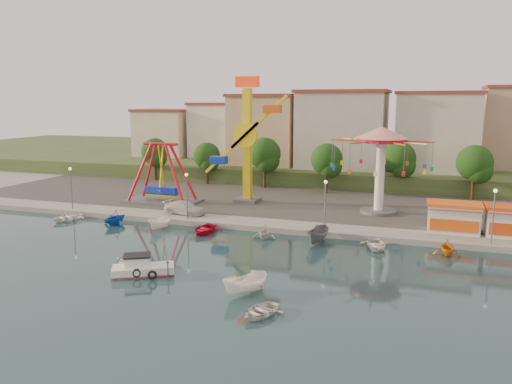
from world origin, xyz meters
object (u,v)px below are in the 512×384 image
at_px(wave_swinger, 381,150).
at_px(van, 185,208).
at_px(pirate_ship_ride, 162,174).
at_px(kamikaze_tower, 250,144).
at_px(skiff, 245,284).
at_px(rowboat_a, 127,260).
at_px(cabin_motorboat, 142,269).

xyz_separation_m(wave_swinger, van, (-21.93, -8.14, -6.83)).
xyz_separation_m(pirate_ship_ride, kamikaze_tower, (11.21, 3.45, 4.04)).
bearing_deg(skiff, pirate_ship_ride, 161.83).
relative_size(kamikaze_tower, van, 3.13).
bearing_deg(wave_swinger, kamikaze_tower, 177.01).
bearing_deg(skiff, wave_swinger, 108.45).
relative_size(wave_swinger, rowboat_a, 3.26).
distance_m(cabin_motorboat, van, 19.56).
bearing_deg(kamikaze_tower, van, -119.44).
height_order(kamikaze_tower, wave_swinger, kamikaze_tower).
bearing_deg(kamikaze_tower, wave_swinger, -2.99).
distance_m(kamikaze_tower, rowboat_a, 27.29).
bearing_deg(wave_swinger, van, -159.64).
bearing_deg(van, cabin_motorboat, -152.95).
distance_m(pirate_ship_ride, rowboat_a, 24.64).
height_order(skiff, van, van).
xyz_separation_m(cabin_motorboat, rowboat_a, (-2.59, 1.75, -0.09)).
bearing_deg(rowboat_a, wave_swinger, 36.08).
height_order(pirate_ship_ride, rowboat_a, pirate_ship_ride).
bearing_deg(skiff, cabin_motorboat, -155.51).
bearing_deg(skiff, rowboat_a, -161.94).
height_order(pirate_ship_ride, cabin_motorboat, pirate_ship_ride).
xyz_separation_m(skiff, van, (-15.04, 20.00, 0.61)).
relative_size(wave_swinger, van, 2.20).
distance_m(pirate_ship_ride, skiff, 33.39).
bearing_deg(rowboat_a, van, 83.13).
height_order(kamikaze_tower, van, kamikaze_tower).
distance_m(cabin_motorboat, rowboat_a, 3.13).
xyz_separation_m(rowboat_a, van, (-3.01, 16.97, 0.99)).
bearing_deg(rowboat_a, cabin_motorboat, -51.00).
bearing_deg(pirate_ship_ride, van, -42.25).
bearing_deg(van, rowboat_a, -159.55).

